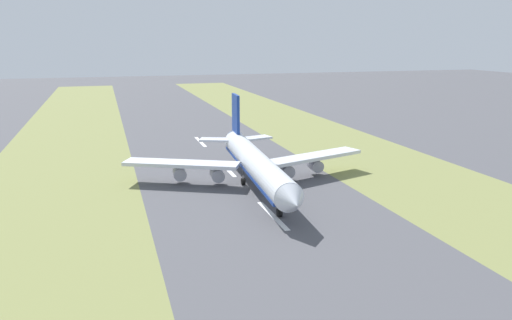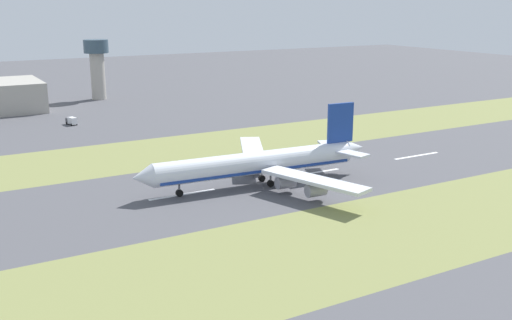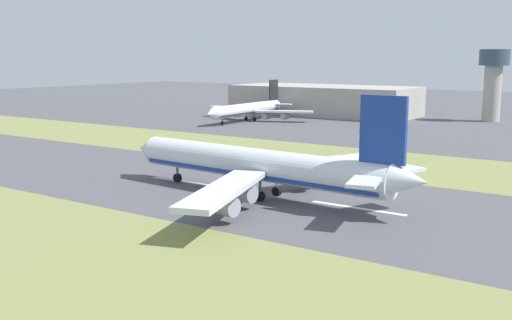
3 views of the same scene
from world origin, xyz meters
name	(u,v)px [view 1 (image 1 of 3)]	position (x,y,z in m)	size (l,w,h in m)	color
ground_plane	(244,186)	(0.00, 0.00, 0.00)	(800.00, 800.00, 0.00)	#4C4C51
grass_median_west	(402,172)	(-45.00, 0.00, 0.00)	(40.00, 600.00, 0.01)	olive
grass_median_east	(50,203)	(45.00, 0.00, 0.00)	(40.00, 600.00, 0.01)	olive
centreline_dash_near	(200,142)	(0.00, -57.66, 0.01)	(1.20, 18.00, 0.01)	silver
centreline_dash_mid	(227,169)	(0.00, -17.66, 0.01)	(1.20, 18.00, 0.01)	silver
centreline_dash_far	(273,215)	(0.00, 22.34, 0.01)	(1.20, 18.00, 0.01)	silver
airplane_main_jet	(254,162)	(-2.60, 0.44, 6.02)	(63.99, 67.22, 20.20)	silver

